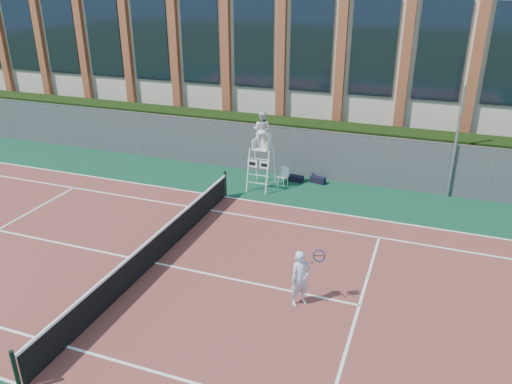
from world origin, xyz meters
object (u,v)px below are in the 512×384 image
(tennis_player, at_px, (301,278))
(steel_pole, at_px, (456,144))
(umpire_chair, at_px, (262,132))
(plastic_chair, at_px, (284,175))

(tennis_player, bearing_deg, steel_pole, 68.01)
(steel_pole, xyz_separation_m, umpire_chair, (-7.48, -1.65, 0.18))
(steel_pole, distance_m, umpire_chair, 7.67)
(umpire_chair, bearing_deg, steel_pole, 12.47)
(umpire_chair, relative_size, tennis_player, 2.06)
(tennis_player, bearing_deg, umpire_chair, 116.70)
(steel_pole, bearing_deg, umpire_chair, -167.53)
(plastic_chair, bearing_deg, steel_pole, 9.33)
(umpire_chair, relative_size, plastic_chair, 4.19)
(plastic_chair, height_order, tennis_player, tennis_player)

